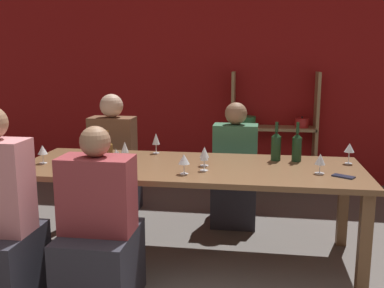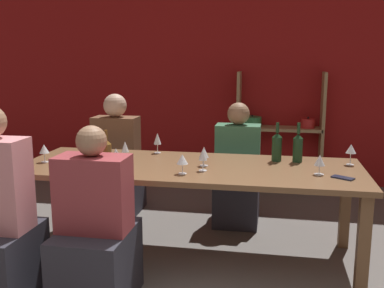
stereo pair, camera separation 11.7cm
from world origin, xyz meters
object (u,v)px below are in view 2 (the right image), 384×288
Objects in this scene: wine_glass_white_a at (116,154)px; wine_glass_white_b at (320,161)px; wine_glass_red_d at (204,153)px; wine_glass_red_c at (125,148)px; wine_glass_red_b at (44,149)px; dining_table at (190,175)px; wine_glass_empty_d at (117,156)px; person_far_a at (237,180)px; wine_bottle_dark at (277,146)px; wine_glass_empty_b at (203,156)px; cell_phone at (343,178)px; wine_glass_empty_a at (351,149)px; wine_glass_red_a at (182,160)px; person_far_b at (117,170)px; wine_bottle_amber at (106,156)px; person_near_a at (96,241)px; wine_glass_empty_c at (157,139)px; shelf_unit at (276,144)px; wine_bottle_green at (298,147)px.

wine_glass_white_a reaches higher than wine_glass_white_b.
wine_glass_red_c is at bearing 179.13° from wine_glass_red_d.
wine_glass_red_b is at bearing 175.56° from wine_glass_white_a.
wine_glass_red_c is 1.50m from wine_glass_white_b.
wine_glass_empty_d reaches higher than dining_table.
person_far_a is (-0.66, 0.94, -0.43)m from wine_glass_white_b.
wine_bottle_dark reaches higher than wine_glass_empty_b.
person_far_a is (0.85, 0.99, -0.43)m from wine_glass_white_a.
wine_bottle_dark is at bearing 134.67° from cell_phone.
wine_glass_empty_b is 1.11× the size of wine_glass_white_b.
wine_glass_empty_a is at bearing 19.71° from wine_glass_empty_b.
wine_glass_red_a is 0.84× the size of wine_glass_red_c.
wine_glass_red_c is (-0.53, 0.01, 0.19)m from dining_table.
person_far_b reaches higher than person_far_a.
wine_glass_red_a is 0.99× the size of wine_glass_white_b.
person_far_a reaches higher than wine_bottle_amber.
wine_bottle_dark is 2.17× the size of wine_glass_white_b.
person_near_a is at bearing -119.93° from dining_table.
wine_bottle_amber is 0.79m from wine_glass_empty_c.
person_far_a is (-0.93, 0.59, -0.45)m from wine_glass_empty_a.
cell_phone is (0.46, -0.46, -0.12)m from wine_bottle_dark.
wine_glass_red_c is (-0.52, 0.28, 0.01)m from wine_glass_red_a.
wine_glass_red_d is at bearing 139.62° from person_far_b.
dining_table is 0.21m from wine_glass_red_d.
wine_glass_red_c is at bearing 94.69° from person_near_a.
wine_glass_empty_c is at bearing 173.30° from wine_bottle_dark.
wine_glass_white_b is (0.30, -2.28, 0.32)m from shelf_unit.
person_far_b is (-0.92, 1.14, -0.41)m from wine_glass_red_a.
wine_glass_empty_c reaches higher than wine_glass_red_c.
wine_bottle_green reaches higher than wine_glass_empty_d.
dining_table is 8.30× the size of wine_bottle_green.
wine_bottle_dark is 0.68m from wine_glass_empty_b.
wine_bottle_green is 0.99× the size of wine_bottle_amber.
wine_glass_empty_c is at bearing 158.59° from cell_phone.
wine_glass_white_b is at bearing -4.51° from wine_glass_red_c.
wine_glass_empty_d reaches higher than cell_phone.
wine_glass_white_a is (-1.21, -2.33, 0.32)m from shelf_unit.
wine_bottle_green is 2.03m from wine_glass_red_b.
cell_phone is at bearing 21.23° from person_near_a.
wine_glass_white_b is (-0.27, -0.35, -0.02)m from wine_glass_empty_a.
wine_glass_red_d is (0.47, -0.40, -0.02)m from wine_glass_empty_c.
wine_glass_empty_c is at bearing 140.18° from wine_glass_red_d.
shelf_unit is 2.41m from cell_phone.
person_far_b is at bearing 136.34° from dining_table.
wine_bottle_dark reaches higher than wine_glass_white_a.
person_far_a reaches higher than wine_glass_red_a.
wine_glass_empty_c is (-1.19, 0.12, 0.00)m from wine_bottle_green.
cell_phone is at bearing -57.66° from wine_bottle_green.
wine_glass_red_b and wine_glass_white_a have the same top height.
wine_glass_empty_d is at bearing -156.42° from wine_bottle_dark.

